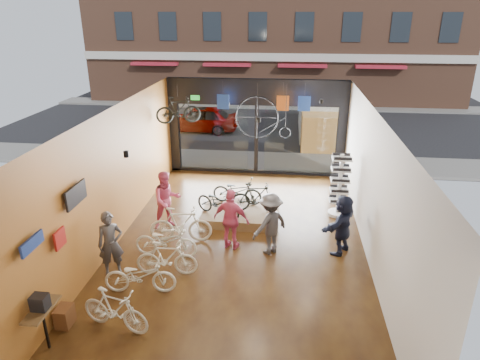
% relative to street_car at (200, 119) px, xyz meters
% --- Properties ---
extents(ground_plane, '(7.00, 12.00, 0.04)m').
position_rel_street_car_xyz_m(ground_plane, '(3.57, -12.00, -0.73)').
color(ground_plane, black).
rests_on(ground_plane, ground).
extents(ceiling, '(7.00, 12.00, 0.04)m').
position_rel_street_car_xyz_m(ceiling, '(3.57, -12.00, 3.11)').
color(ceiling, black).
rests_on(ceiling, ground).
extents(wall_left, '(0.04, 12.00, 3.80)m').
position_rel_street_car_xyz_m(wall_left, '(0.05, -12.00, 1.19)').
color(wall_left, '#B1642B').
rests_on(wall_left, ground).
extents(wall_right, '(0.04, 12.00, 3.80)m').
position_rel_street_car_xyz_m(wall_right, '(7.09, -12.00, 1.19)').
color(wall_right, beige).
rests_on(wall_right, ground).
extents(wall_back, '(7.00, 0.04, 3.80)m').
position_rel_street_car_xyz_m(wall_back, '(3.57, -18.02, 1.19)').
color(wall_back, beige).
rests_on(wall_back, ground).
extents(storefront, '(7.00, 0.26, 3.80)m').
position_rel_street_car_xyz_m(storefront, '(3.57, -6.00, 1.19)').
color(storefront, black).
rests_on(storefront, ground).
extents(exit_sign, '(0.35, 0.06, 0.18)m').
position_rel_street_car_xyz_m(exit_sign, '(1.17, -6.12, 2.34)').
color(exit_sign, '#198C26').
rests_on(exit_sign, storefront).
extents(street_road, '(30.00, 18.00, 0.02)m').
position_rel_street_car_xyz_m(street_road, '(3.57, 3.00, -0.72)').
color(street_road, black).
rests_on(street_road, ground).
extents(sidewalk_near, '(30.00, 2.40, 0.12)m').
position_rel_street_car_xyz_m(sidewalk_near, '(3.57, -4.80, -0.65)').
color(sidewalk_near, slate).
rests_on(sidewalk_near, ground).
extents(sidewalk_far, '(30.00, 2.00, 0.12)m').
position_rel_street_car_xyz_m(sidewalk_far, '(3.57, 7.00, -0.65)').
color(sidewalk_far, slate).
rests_on(sidewalk_far, ground).
extents(street_car, '(4.14, 1.67, 1.41)m').
position_rel_street_car_xyz_m(street_car, '(0.00, 0.00, 0.00)').
color(street_car, gray).
rests_on(street_car, street_road).
extents(box_truck, '(2.18, 6.53, 2.57)m').
position_rel_street_car_xyz_m(box_truck, '(6.47, -1.00, 0.58)').
color(box_truck, silver).
rests_on(box_truck, street_road).
extents(floor_bike_1, '(1.64, 0.82, 0.95)m').
position_rel_street_car_xyz_m(floor_bike_1, '(1.41, -15.58, -0.23)').
color(floor_bike_1, beige).
rests_on(floor_bike_1, ground_plane).
extents(floor_bike_2, '(1.74, 0.76, 0.89)m').
position_rel_street_car_xyz_m(floor_bike_2, '(1.51, -14.30, -0.26)').
color(floor_bike_2, beige).
rests_on(floor_bike_2, ground_plane).
extents(floor_bike_3, '(1.57, 0.55, 0.93)m').
position_rel_street_car_xyz_m(floor_bike_3, '(1.93, -13.53, -0.24)').
color(floor_bike_3, beige).
rests_on(floor_bike_3, ground_plane).
extents(floor_bike_4, '(1.73, 0.64, 0.90)m').
position_rel_street_car_xyz_m(floor_bike_4, '(1.67, -12.67, -0.26)').
color(floor_bike_4, beige).
rests_on(floor_bike_4, ground_plane).
extents(floor_bike_5, '(1.83, 0.72, 1.07)m').
position_rel_street_car_xyz_m(floor_bike_5, '(1.89, -11.86, -0.17)').
color(floor_bike_5, beige).
rests_on(floor_bike_5, ground_plane).
extents(display_platform, '(2.40, 1.80, 0.30)m').
position_rel_street_car_xyz_m(display_platform, '(3.42, -10.21, -0.56)').
color(display_platform, brown).
rests_on(display_platform, ground_plane).
extents(display_bike_left, '(1.70, 1.29, 0.85)m').
position_rel_street_car_xyz_m(display_bike_left, '(2.78, -10.68, 0.02)').
color(display_bike_left, black).
rests_on(display_bike_left, display_platform).
extents(display_bike_mid, '(1.60, 0.64, 0.94)m').
position_rel_street_car_xyz_m(display_bike_mid, '(3.90, -10.21, 0.06)').
color(display_bike_mid, black).
rests_on(display_bike_mid, display_platform).
extents(display_bike_right, '(1.71, 0.81, 0.86)m').
position_rel_street_car_xyz_m(display_bike_right, '(3.24, -9.71, 0.02)').
color(display_bike_right, black).
rests_on(display_bike_right, display_platform).
extents(customer_0, '(0.73, 0.63, 1.70)m').
position_rel_street_car_xyz_m(customer_0, '(0.57, -13.64, 0.14)').
color(customer_0, '#3F3F44').
rests_on(customer_0, ground_plane).
extents(customer_1, '(1.10, 1.04, 1.80)m').
position_rel_street_car_xyz_m(customer_1, '(1.27, -11.03, 0.19)').
color(customer_1, '#CC4C72').
rests_on(customer_1, ground_plane).
extents(customer_2, '(1.11, 0.68, 1.76)m').
position_rel_street_car_xyz_m(customer_2, '(3.37, -12.05, 0.17)').
color(customer_2, '#CC4C72').
rests_on(customer_2, ground_plane).
extents(customer_3, '(1.26, 1.25, 1.75)m').
position_rel_street_car_xyz_m(customer_3, '(4.44, -12.16, 0.17)').
color(customer_3, '#3F3F44').
rests_on(customer_3, ground_plane).
extents(customer_5, '(1.26, 1.60, 1.69)m').
position_rel_street_car_xyz_m(customer_5, '(6.38, -11.92, 0.14)').
color(customer_5, '#161C33').
rests_on(customer_5, ground_plane).
extents(sunglasses_rack, '(0.74, 0.67, 2.07)m').
position_rel_street_car_xyz_m(sunglasses_rack, '(6.52, -9.59, 0.33)').
color(sunglasses_rack, white).
rests_on(sunglasses_rack, ground_plane).
extents(wall_merch, '(0.40, 2.40, 2.60)m').
position_rel_street_car_xyz_m(wall_merch, '(0.19, -15.50, 0.59)').
color(wall_merch, navy).
rests_on(wall_merch, wall_left).
extents(penny_farthing, '(1.98, 0.06, 1.59)m').
position_rel_street_car_xyz_m(penny_farthing, '(3.99, -7.03, 1.79)').
color(penny_farthing, black).
rests_on(penny_farthing, ceiling).
extents(hung_bike, '(1.64, 0.95, 0.95)m').
position_rel_street_car_xyz_m(hung_bike, '(0.91, -7.80, 2.22)').
color(hung_bike, black).
rests_on(hung_bike, ceiling).
extents(jersey_left, '(0.45, 0.03, 0.55)m').
position_rel_street_car_xyz_m(jersey_left, '(2.37, -6.80, 2.34)').
color(jersey_left, '#1E3F99').
rests_on(jersey_left, ceiling).
extents(jersey_mid, '(0.45, 0.03, 0.55)m').
position_rel_street_car_xyz_m(jersey_mid, '(4.58, -6.80, 2.34)').
color(jersey_mid, '#CC5919').
rests_on(jersey_mid, ceiling).
extents(jersey_right, '(0.45, 0.03, 0.55)m').
position_rel_street_car_xyz_m(jersey_right, '(5.36, -6.80, 2.34)').
color(jersey_right, '#1E3F99').
rests_on(jersey_right, ceiling).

